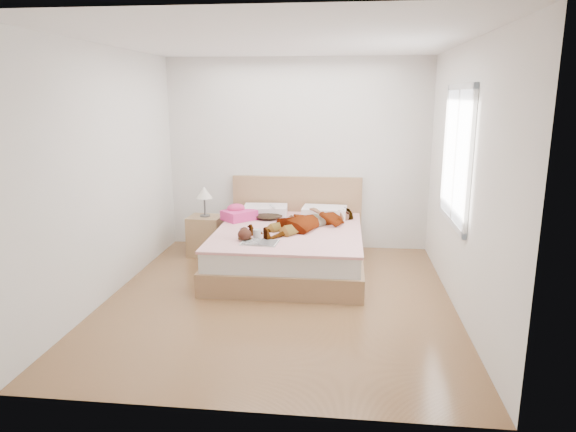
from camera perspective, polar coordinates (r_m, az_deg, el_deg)
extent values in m
plane|color=#4E2E18|center=(5.49, -1.00, -9.17)|extent=(4.00, 4.00, 0.00)
imported|color=silver|center=(6.32, 2.24, -0.25)|extent=(1.52, 1.59, 0.22)
ellipsoid|color=black|center=(6.83, -2.26, 0.15)|extent=(0.54, 0.60, 0.07)
cube|color=silver|center=(6.74, -1.75, 1.08)|extent=(0.09, 0.09, 0.05)
plane|color=white|center=(5.10, -1.12, 18.93)|extent=(4.00, 4.00, 0.00)
plane|color=silver|center=(7.11, 1.04, 6.84)|extent=(3.60, 0.00, 3.60)
plane|color=white|center=(3.21, -5.67, -1.21)|extent=(3.60, 0.00, 3.60)
plane|color=silver|center=(5.66, -19.50, 4.41)|extent=(0.00, 4.00, 4.00)
plane|color=white|center=(5.22, 18.97, 3.77)|extent=(0.00, 4.00, 4.00)
cube|color=white|center=(5.48, 18.21, 6.36)|extent=(0.02, 1.10, 1.30)
cube|color=silver|center=(4.92, 19.55, 5.54)|extent=(0.04, 0.06, 1.42)
cube|color=silver|center=(6.05, 17.12, 7.03)|extent=(0.04, 0.06, 1.42)
cube|color=silver|center=(5.60, 17.71, -0.56)|extent=(0.04, 1.22, 0.06)
cube|color=silver|center=(5.45, 18.74, 13.47)|extent=(0.04, 1.22, 0.06)
cube|color=silver|center=(5.48, 18.17, 6.36)|extent=(0.03, 0.04, 1.30)
cube|color=olive|center=(6.33, 0.10, -4.82)|extent=(1.78, 2.08, 0.26)
cube|color=silver|center=(6.26, 0.10, -2.73)|extent=(1.70, 2.00, 0.22)
cube|color=white|center=(6.23, 0.10, -1.62)|extent=(1.74, 2.04, 0.03)
cube|color=olive|center=(7.20, 0.98, 0.47)|extent=(1.80, 0.07, 1.00)
cube|color=white|center=(6.96, -2.52, 0.63)|extent=(0.61, 0.44, 0.13)
cube|color=white|center=(6.88, 4.07, 0.46)|extent=(0.60, 0.43, 0.13)
cube|color=#D13888|center=(6.72, -5.45, 0.11)|extent=(0.50, 0.50, 0.13)
ellipsoid|color=#E63E69|center=(6.74, -5.80, 0.88)|extent=(0.29, 0.26, 0.12)
cube|color=silver|center=(5.66, -3.19, -2.98)|extent=(0.41, 0.29, 0.01)
cube|color=white|center=(5.68, -4.18, -2.83)|extent=(0.22, 0.28, 0.02)
cube|color=black|center=(5.64, -2.17, -2.94)|extent=(0.22, 0.28, 0.02)
cylinder|color=silver|center=(5.85, -3.47, -1.98)|extent=(0.10, 0.10, 0.10)
torus|color=white|center=(5.84, -3.03, -1.98)|extent=(0.07, 0.02, 0.07)
cylinder|color=black|center=(5.84, -3.48, -1.59)|extent=(0.08, 0.08, 0.00)
ellipsoid|color=black|center=(5.76, -4.84, -2.07)|extent=(0.19, 0.21, 0.13)
ellipsoid|color=white|center=(5.74, -4.84, -2.01)|extent=(0.10, 0.11, 0.07)
sphere|color=black|center=(5.85, -4.87, -1.71)|extent=(0.10, 0.10, 0.10)
sphere|color=pink|center=(5.88, -5.24, -1.45)|extent=(0.04, 0.04, 0.04)
sphere|color=pink|center=(5.88, -4.53, -1.43)|extent=(0.04, 0.04, 0.04)
ellipsoid|color=#301E0D|center=(5.73, -5.40, -2.49)|extent=(0.05, 0.07, 0.03)
ellipsoid|color=black|center=(5.73, -4.25, -2.46)|extent=(0.05, 0.07, 0.03)
cube|color=olive|center=(6.98, -9.12, -2.14)|extent=(0.45, 0.41, 0.53)
cylinder|color=#515151|center=(6.91, -9.20, 0.04)|extent=(0.14, 0.14, 0.02)
cylinder|color=#464646|center=(6.88, -9.24, 1.12)|extent=(0.02, 0.02, 0.27)
cone|color=silver|center=(6.84, -9.30, 2.61)|extent=(0.22, 0.22, 0.15)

